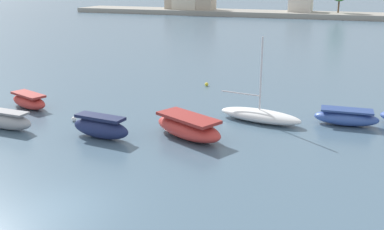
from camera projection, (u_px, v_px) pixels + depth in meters
The scene contains 10 objects.
ground_plane at pixel (60, 209), 16.50m from camera, with size 400.00×400.00×0.00m, color #476075.
moored_boat_0 at pixel (29, 101), 29.30m from camera, with size 3.61×2.28×1.01m.
moored_boat_1 at pixel (7, 120), 25.16m from camera, with size 3.52×1.09×1.09m.
moored_boat_2 at pixel (101, 127), 23.73m from camera, with size 3.59×1.35×1.26m.
moored_boat_3 at pixel (188, 127), 23.76m from camera, with size 4.88×3.57×1.23m.
moored_boat_4 at pixel (260, 115), 26.47m from camera, with size 5.27×2.31×5.12m.
moored_boat_5 at pixel (346, 117), 25.86m from camera, with size 3.72×1.54×0.98m.
mooring_buoy_0 at pixel (207, 84), 35.40m from camera, with size 0.30×0.30×0.30m, color yellow.
mooring_buoy_1 at pixel (74, 119), 26.64m from camera, with size 0.29×0.29×0.29m, color white.
distant_shoreline at pixel (309, 9), 98.42m from camera, with size 118.89×10.51×7.81m.
Camera 1 is at (9.89, -11.97, 8.27)m, focal length 41.19 mm.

